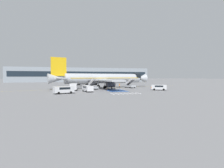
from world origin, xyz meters
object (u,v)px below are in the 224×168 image
baggage_cart (111,89)px  service_van_0 (74,86)px  service_van_2 (64,89)px  traffic_cone_0 (107,89)px  boarding_stairs_aft (93,86)px  service_van_3 (88,88)px  traffic_cone_1 (152,87)px  terminal_building (83,75)px  ground_crew_2 (120,86)px  boarding_stairs_forward (130,85)px  ground_crew_1 (111,86)px  airliner (104,79)px  ground_crew_0 (112,86)px  fuel_tanker (80,82)px  service_van_1 (159,87)px

baggage_cart → service_van_0: bearing=57.8°
service_van_2 → traffic_cone_0: 17.16m
boarding_stairs_aft → service_van_3: 10.30m
traffic_cone_1 → terminal_building: terminal_building is taller
service_van_3 → terminal_building: (11.19, 100.33, 4.83)m
traffic_cone_0 → terminal_building: bearing=87.7°
ground_crew_2 → traffic_cone_1: bearing=-71.8°
boarding_stairs_forward → ground_crew_1: size_ratio=3.00×
service_van_3 → traffic_cone_0: service_van_3 is taller
service_van_0 → service_van_2: (-3.29, -10.26, -0.19)m
service_van_2 → ground_crew_2: (20.48, 15.08, -0.05)m
terminal_building → airliner: bearing=-91.7°
service_van_2 → ground_crew_0: service_van_2 is taller
airliner → ground_crew_2: bearing=37.4°
service_van_3 → ground_crew_0: size_ratio=3.11×
airliner → traffic_cone_1: 19.02m
ground_crew_1 → terminal_building: terminal_building is taller
baggage_cart → terminal_building: terminal_building is taller
boarding_stairs_forward → baggage_cart: (-9.35, -5.88, -0.74)m
fuel_tanker → service_van_3: bearing=-10.8°
boarding_stairs_aft → airliner: bearing=34.6°
fuel_tanker → ground_crew_2: 33.04m
airliner → ground_crew_1: airliner is taller
airliner → ground_crew_2: 7.15m
ground_crew_0 → traffic_cone_0: size_ratio=3.83×
fuel_tanker → terminal_building: bearing=164.4°
service_van_0 → ground_crew_2: 17.85m
ground_crew_2 → service_van_3: bearing=151.7°
ground_crew_0 → terminal_building: size_ratio=0.02×
airliner → baggage_cart: airliner is taller
boarding_stairs_aft → service_van_2: boarding_stairs_aft is taller
service_van_1 → ground_crew_2: ground_crew_2 is taller
service_van_3 → traffic_cone_1: (26.57, 10.09, -0.77)m
fuel_tanker → terminal_building: (8.56, 58.10, 4.18)m
boarding_stairs_forward → service_van_3: bearing=-157.4°
service_van_0 → terminal_building: bearing=-90.5°
terminal_building → ground_crew_1: bearing=-90.3°
service_van_2 → service_van_0: bearing=-34.7°
fuel_tanker → baggage_cart: size_ratio=3.21×
boarding_stairs_forward → ground_crew_0: (-8.22, -2.79, 0.04)m
ground_crew_1 → ground_crew_2: ground_crew_2 is taller
ground_crew_0 → ground_crew_1: ground_crew_1 is taller
fuel_tanker → traffic_cone_0: (4.68, -36.45, -1.52)m
traffic_cone_0 → service_van_3: bearing=-141.7°
fuel_tanker → ground_crew_2: bearing=12.4°
fuel_tanker → ground_crew_1: 31.39m
ground_crew_0 → ground_crew_1: size_ratio=0.97×
fuel_tanker → boarding_stairs_forward: bearing=21.8°
airliner → ground_crew_0: airliner is taller
boarding_stairs_forward → terminal_building: size_ratio=0.05×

